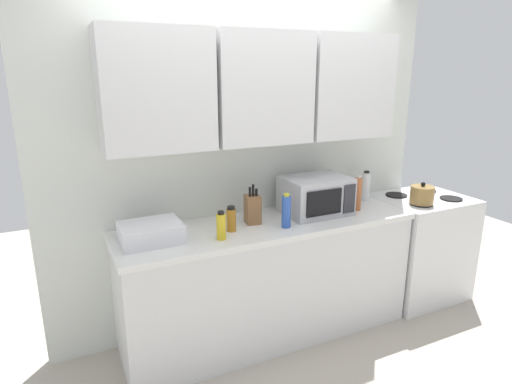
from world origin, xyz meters
name	(u,v)px	position (x,y,z in m)	size (l,w,h in m)	color
wall_back_with_cabinets	(254,124)	(0.00, -0.07, 1.57)	(3.05, 0.38, 2.60)	silver
counter_run	(268,279)	(0.00, -0.30, 0.45)	(2.18, 0.63, 0.90)	silver
stove_range	(418,246)	(1.47, -0.32, 0.45)	(0.76, 0.64, 0.91)	silver
kettle	(422,195)	(1.30, -0.46, 0.98)	(0.19, 0.19, 0.18)	olive
microwave	(316,195)	(0.41, -0.27, 1.04)	(0.48, 0.37, 0.28)	#B7B7BC
dish_rack	(151,232)	(-0.83, -0.30, 0.96)	(0.38, 0.30, 0.12)	silver
knife_block	(253,209)	(-0.11, -0.26, 1.00)	(0.12, 0.14, 0.28)	brown
bottle_yellow_mustard	(221,226)	(-0.42, -0.46, 0.99)	(0.06, 0.06, 0.19)	gold
bottle_blue_cleaner	(286,211)	(0.06, -0.44, 1.01)	(0.06, 0.06, 0.24)	#2D56B7
bottle_spice_jar	(358,193)	(0.75, -0.35, 1.03)	(0.05, 0.05, 0.28)	#BC6638
bottle_white_jar	(366,186)	(0.97, -0.17, 1.02)	(0.07, 0.07, 0.25)	white
bottle_amber_vinegar	(231,219)	(-0.31, -0.35, 0.98)	(0.06, 0.06, 0.17)	#AD701E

